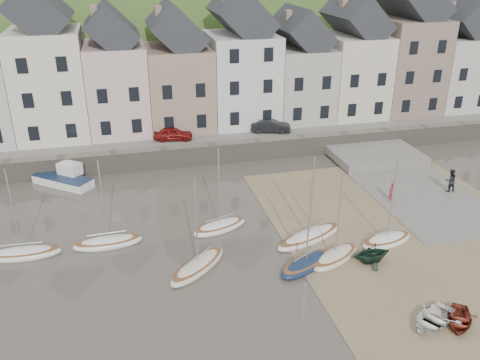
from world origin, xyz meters
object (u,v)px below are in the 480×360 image
object	(u,v)px
rowboat_white	(433,319)
person_dark	(450,180)
rowboat_green	(372,253)
rowboat_red	(459,320)
car_right	(271,126)
sailboat_0	(22,253)
car_left	(173,134)
person_red	(391,192)

from	to	relation	value
rowboat_white	person_dark	distance (m)	17.49
rowboat_green	rowboat_red	xyz separation A→B (m)	(1.72, -6.39, -0.38)
rowboat_red	car_right	size ratio (longest dim) A/B	0.68
rowboat_red	car_right	distance (m)	27.81
sailboat_0	car_left	distance (m)	19.35
car_left	rowboat_white	bearing A→B (deg)	-149.63
person_dark	car_right	xyz separation A→B (m)	(-11.01, 13.46, 1.17)
person_dark	rowboat_green	bearing A→B (deg)	38.44
sailboat_0	person_red	size ratio (longest dim) A/B	4.10
sailboat_0	car_right	bearing A→B (deg)	35.82
person_red	sailboat_0	bearing A→B (deg)	-31.78
rowboat_white	person_red	distance (m)	14.44
sailboat_0	person_dark	size ratio (longest dim) A/B	3.33
sailboat_0	rowboat_red	world-z (taller)	sailboat_0
sailboat_0	car_right	distance (m)	26.30
person_red	car_left	distance (m)	20.62
person_red	car_right	distance (m)	15.01
person_red	car_right	world-z (taller)	car_right
rowboat_red	person_red	distance (m)	14.30
person_red	car_left	bearing A→B (deg)	-77.35
rowboat_white	rowboat_green	xyz separation A→B (m)	(-0.37, 6.10, 0.32)
car_left	car_right	world-z (taller)	car_right
rowboat_white	person_red	world-z (taller)	person_red
person_dark	rowboat_white	bearing A→B (deg)	55.64
sailboat_0	car_right	xyz separation A→B (m)	(21.26, 15.35, 1.97)
car_right	person_red	bearing A→B (deg)	-141.25
rowboat_green	car_left	world-z (taller)	car_left
car_right	person_dark	bearing A→B (deg)	-123.72
rowboat_green	sailboat_0	bearing A→B (deg)	-108.67
rowboat_white	car_left	world-z (taller)	car_left
rowboat_red	rowboat_white	bearing A→B (deg)	-155.19
rowboat_white	car_right	xyz separation A→B (m)	(-0.45, 27.39, 1.85)
sailboat_0	car_right	world-z (taller)	sailboat_0
rowboat_white	person_red	xyz separation A→B (m)	(5.09, 13.50, 0.51)
car_left	car_right	size ratio (longest dim) A/B	0.94
sailboat_0	car_left	bearing A→B (deg)	52.85
person_dark	person_red	bearing A→B (deg)	7.26
person_dark	car_left	bearing A→B (deg)	-30.29
sailboat_0	rowboat_red	bearing A→B (deg)	-28.13
rowboat_white	car_right	distance (m)	27.46
car_right	sailboat_0	bearing A→B (deg)	142.82
sailboat_0	car_left	xyz separation A→B (m)	(11.63, 15.35, 1.95)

